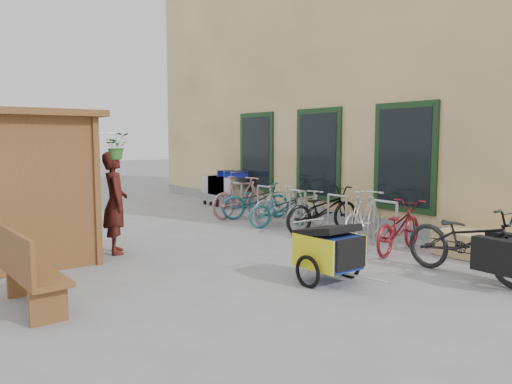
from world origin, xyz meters
TOP-DOWN VIEW (x-y plane):
  - ground at (0.00, 0.00)m, footprint 80.00×80.00m
  - building at (6.49, 4.50)m, footprint 6.07×13.00m
  - kiosk at (-3.28, 2.47)m, footprint 2.49×1.65m
  - bike_rack at (2.30, 2.40)m, footprint 0.05×5.35m
  - pallet_stack at (3.00, -1.40)m, footprint 1.00×1.20m
  - bench at (-3.68, 0.26)m, footprint 0.51×1.49m
  - shopping_carts at (3.00, 6.45)m, footprint 0.60×1.66m
  - child_trailer at (-0.10, -0.99)m, footprint 0.85×1.43m
  - cargo_bike at (1.66, -2.04)m, footprint 0.75×2.03m
  - person_kiosk at (-1.79, 2.47)m, footprint 0.58×0.73m
  - bike_0 at (2.17, -0.40)m, footprint 1.78×0.99m
  - bike_1 at (2.27, 0.48)m, footprint 1.77×0.99m
  - bike_2 at (2.41, 1.73)m, footprint 1.92×0.81m
  - bike_3 at (2.33, 2.13)m, footprint 1.53×0.73m
  - bike_4 at (2.15, 2.81)m, footprint 1.64×0.86m
  - bike_5 at (2.38, 3.18)m, footprint 1.52×0.48m
  - bike_6 at (2.41, 4.09)m, footprint 1.84×1.13m
  - bike_7 at (2.16, 4.38)m, footprint 1.79×0.61m

SIDE VIEW (x-z plane):
  - ground at x=0.00m, z-range 0.00..0.00m
  - pallet_stack at x=3.00m, z-range 0.01..0.41m
  - bike_4 at x=2.15m, z-range 0.00..0.82m
  - bike_0 at x=2.17m, z-range 0.00..0.89m
  - bike_3 at x=2.33m, z-range 0.00..0.89m
  - bike_5 at x=2.38m, z-range 0.00..0.90m
  - bike_6 at x=2.41m, z-range 0.00..0.91m
  - child_trailer at x=-0.10m, z-range 0.05..0.89m
  - bench at x=-3.68m, z-range 0.01..0.94m
  - bike_2 at x=2.41m, z-range 0.00..0.98m
  - bike_1 at x=2.27m, z-range 0.00..1.02m
  - bike_rack at x=2.30m, z-range 0.08..0.95m
  - cargo_bike at x=1.66m, z-range -0.01..1.05m
  - bike_7 at x=2.16m, z-range 0.00..1.06m
  - shopping_carts at x=3.00m, z-range 0.09..1.16m
  - person_kiosk at x=-1.79m, z-range 0.00..1.75m
  - kiosk at x=-3.28m, z-range 0.35..2.75m
  - building at x=6.49m, z-range -0.01..6.99m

